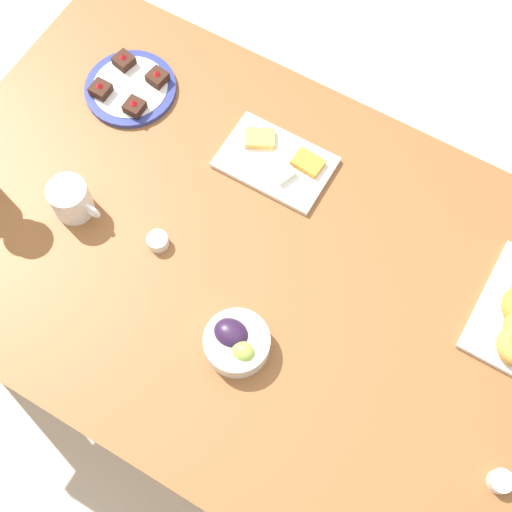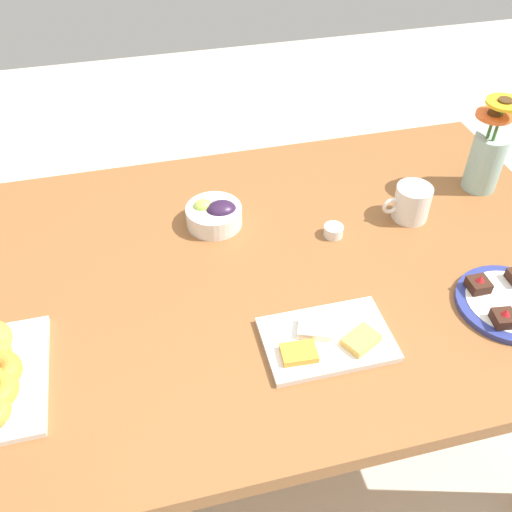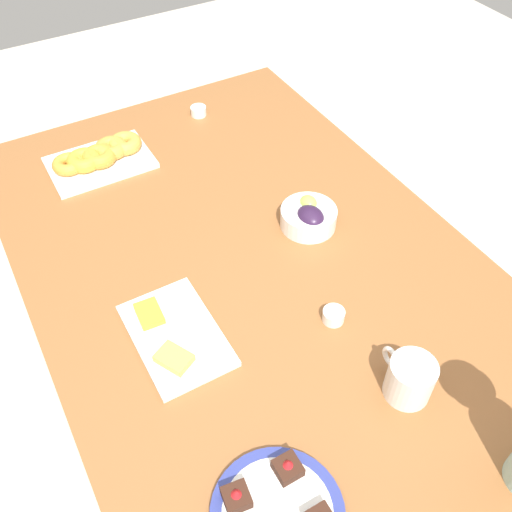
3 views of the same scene
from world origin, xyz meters
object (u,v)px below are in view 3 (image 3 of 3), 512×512
jam_cup_honey (198,111)px  jam_cup_berry (334,315)px  croissant_platter (100,157)px  coffee_mug (410,378)px  grape_bowl (309,217)px  dining_table (256,291)px  cheese_platter (175,334)px

jam_cup_honey → jam_cup_berry: bearing=173.9°
croissant_platter → jam_cup_berry: croissant_platter is taller
coffee_mug → jam_cup_berry: bearing=6.0°
coffee_mug → jam_cup_honey: bearing=-3.7°
grape_bowl → jam_cup_honey: bearing=2.2°
dining_table → croissant_platter: size_ratio=5.69×
coffee_mug → croissant_platter: bearing=15.7°
grape_bowl → jam_cup_berry: (-0.27, 0.12, -0.01)m
cheese_platter → jam_cup_berry: 0.34m
coffee_mug → jam_cup_berry: coffee_mug is taller
grape_bowl → croissant_platter: 0.62m
dining_table → croissant_platter: bearing=18.2°
croissant_platter → jam_cup_berry: size_ratio=5.86×
grape_bowl → cheese_platter: bearing=109.0°
jam_cup_berry → cheese_platter: bearing=68.2°
cheese_platter → jam_cup_berry: (-0.13, -0.32, 0.00)m
coffee_mug → cheese_platter: 0.48m
grape_bowl → cheese_platter: (-0.15, 0.43, -0.02)m
grape_bowl → cheese_platter: 0.46m
cheese_platter → jam_cup_berry: cheese_platter is taller
coffee_mug → croissant_platter: 1.02m
jam_cup_honey → cheese_platter: bearing=150.9°
jam_cup_honey → grape_bowl: bearing=-177.8°
coffee_mug → grape_bowl: coffee_mug is taller
jam_cup_berry → jam_cup_honey: bearing=-6.1°
coffee_mug → jam_cup_berry: size_ratio=2.61×
dining_table → cheese_platter: (-0.09, 0.25, 0.10)m
croissant_platter → jam_cup_honey: size_ratio=5.86×
coffee_mug → grape_bowl: (0.49, -0.09, -0.02)m
grape_bowl → cheese_platter: grape_bowl is taller
dining_table → cheese_platter: size_ratio=6.15×
coffee_mug → cheese_platter: coffee_mug is taller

